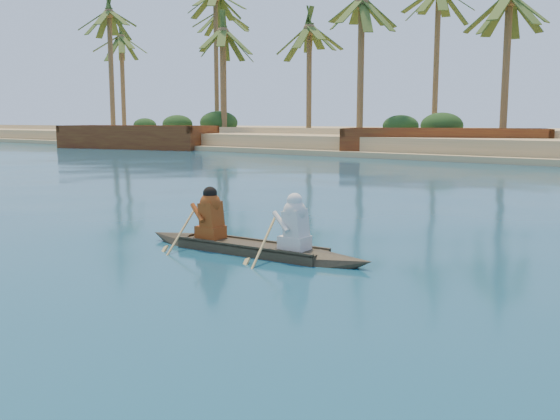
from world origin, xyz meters
The scene contains 4 objects.
ground centered at (0.00, 0.00, 0.00)m, with size 160.00×160.00×0.00m, color #0C3550.
canoe centered at (2.81, -4.00, 0.26)m, with size 4.99×1.07×1.36m.
barge_left centered at (-32.56, 22.00, 0.80)m, with size 14.33×7.70×2.27m.
barge_mid centered at (-7.04, 27.00, 0.77)m, with size 13.85×9.01×2.19m.
Camera 1 is at (10.25, -12.58, 2.47)m, focal length 40.00 mm.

